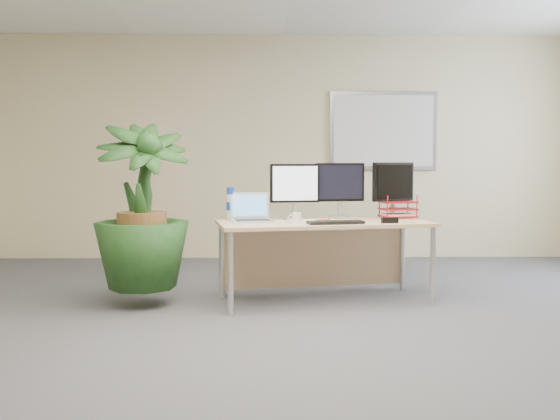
{
  "coord_description": "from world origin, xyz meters",
  "views": [
    {
      "loc": [
        -0.2,
        -3.6,
        1.18
      ],
      "look_at": [
        -0.12,
        0.35,
        0.87
      ],
      "focal_mm": 40.0,
      "sensor_mm": 36.0,
      "label": 1
    }
  ],
  "objects_px": {
    "floor_plant": "(142,215)",
    "monitor_left": "(295,188)",
    "laptop": "(251,214)",
    "desk": "(321,237)",
    "monitor_right": "(340,187)"
  },
  "relations": [
    {
      "from": "floor_plant",
      "to": "monitor_left",
      "type": "bearing_deg",
      "value": 15.18
    },
    {
      "from": "floor_plant",
      "to": "laptop",
      "type": "height_order",
      "value": "floor_plant"
    },
    {
      "from": "monitor_left",
      "to": "floor_plant",
      "type": "bearing_deg",
      "value": -164.82
    },
    {
      "from": "monitor_left",
      "to": "desk",
      "type": "bearing_deg",
      "value": -24.28
    },
    {
      "from": "floor_plant",
      "to": "laptop",
      "type": "xyz_separation_m",
      "value": [
        0.88,
        0.16,
        -0.01
      ]
    },
    {
      "from": "floor_plant",
      "to": "laptop",
      "type": "distance_m",
      "value": 0.89
    },
    {
      "from": "monitor_left",
      "to": "monitor_right",
      "type": "height_order",
      "value": "monitor_right"
    },
    {
      "from": "floor_plant",
      "to": "monitor_left",
      "type": "height_order",
      "value": "floor_plant"
    },
    {
      "from": "laptop",
      "to": "monitor_right",
      "type": "bearing_deg",
      "value": 20.51
    },
    {
      "from": "floor_plant",
      "to": "desk",
      "type": "bearing_deg",
      "value": 9.19
    },
    {
      "from": "desk",
      "to": "monitor_right",
      "type": "xyz_separation_m",
      "value": [
        0.18,
        0.21,
        0.42
      ]
    },
    {
      "from": "monitor_right",
      "to": "laptop",
      "type": "bearing_deg",
      "value": -159.49
    },
    {
      "from": "floor_plant",
      "to": "monitor_left",
      "type": "relative_size",
      "value": 3.12
    },
    {
      "from": "monitor_left",
      "to": "monitor_right",
      "type": "relative_size",
      "value": 0.99
    },
    {
      "from": "monitor_left",
      "to": "monitor_right",
      "type": "bearing_deg",
      "value": 15.47
    }
  ]
}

